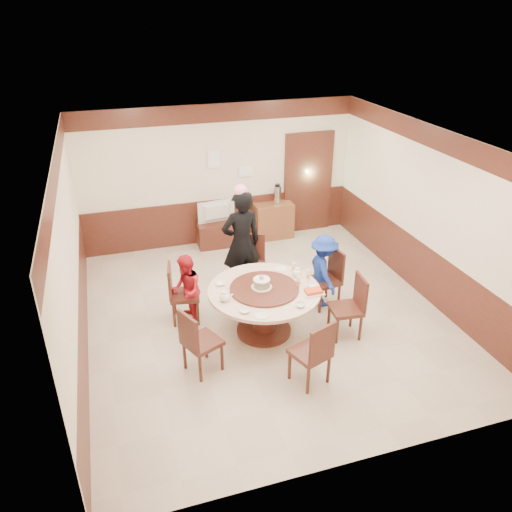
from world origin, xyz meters
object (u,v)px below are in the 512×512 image
object	(u,v)px
banquet_table	(264,302)
person_blue	(323,271)
person_standing	(241,243)
tv_stand	(218,234)
person_red	(186,290)
thermos	(277,195)
side_cabinet	(273,221)
birthday_cake	(262,283)
shrimp_platter	(313,292)
television	(218,212)

from	to	relation	value
banquet_table	person_blue	world-z (taller)	person_blue
person_blue	person_standing	bearing A→B (deg)	59.20
banquet_table	tv_stand	xyz separation A→B (m)	(0.05, 3.16, -0.28)
person_red	person_blue	world-z (taller)	person_blue
banquet_table	person_standing	world-z (taller)	person_standing
tv_stand	thermos	bearing A→B (deg)	1.35
person_standing	person_red	size ratio (longest dim) A/B	1.62
side_cabinet	person_blue	bearing A→B (deg)	-92.02
birthday_cake	shrimp_platter	bearing A→B (deg)	-27.07
tv_stand	thermos	size ratio (longest dim) A/B	2.24
banquet_table	shrimp_platter	xyz separation A→B (m)	(0.64, -0.32, 0.24)
television	thermos	xyz separation A→B (m)	(1.28, 0.03, 0.22)
tv_stand	thermos	world-z (taller)	thermos
tv_stand	television	distance (m)	0.47
birthday_cake	thermos	size ratio (longest dim) A/B	0.80
person_standing	television	xyz separation A→B (m)	(0.05, 1.93, -0.21)
person_standing	thermos	size ratio (longest dim) A/B	4.88
person_standing	thermos	xyz separation A→B (m)	(1.32, 1.96, 0.01)
shrimp_platter	thermos	size ratio (longest dim) A/B	0.79
shrimp_platter	person_red	bearing A→B (deg)	151.21
birthday_cake	banquet_table	bearing A→B (deg)	-30.04
thermos	birthday_cake	bearing A→B (deg)	-113.26
birthday_cake	shrimp_platter	distance (m)	0.75
side_cabinet	thermos	distance (m)	0.57
banquet_table	thermos	distance (m)	3.48
person_blue	birthday_cake	distance (m)	1.30
banquet_table	television	xyz separation A→B (m)	(0.05, 3.16, 0.19)
person_standing	tv_stand	bearing A→B (deg)	-96.53
banquet_table	shrimp_platter	distance (m)	0.75
banquet_table	side_cabinet	xyz separation A→B (m)	(1.26, 3.19, -0.16)
person_standing	shrimp_platter	xyz separation A→B (m)	(0.63, -1.55, -0.15)
shrimp_platter	tv_stand	bearing A→B (deg)	99.47
birthday_cake	shrimp_platter	size ratio (longest dim) A/B	1.02
banquet_table	television	bearing A→B (deg)	89.02
person_blue	tv_stand	distance (m)	2.93
person_standing	person_red	bearing A→B (deg)	25.62
shrimp_platter	tv_stand	distance (m)	3.57
person_red	thermos	size ratio (longest dim) A/B	3.01
birthday_cake	television	size ratio (longest dim) A/B	0.40
shrimp_platter	television	size ratio (longest dim) A/B	0.39
shrimp_platter	person_standing	bearing A→B (deg)	112.07
shrimp_platter	thermos	xyz separation A→B (m)	(0.70, 3.51, 0.16)
person_blue	birthday_cake	xyz separation A→B (m)	(-1.19, -0.46, 0.23)
person_blue	thermos	bearing A→B (deg)	-1.24
person_red	shrimp_platter	bearing A→B (deg)	67.10
person_standing	television	distance (m)	1.94
tv_stand	side_cabinet	world-z (taller)	side_cabinet
side_cabinet	birthday_cake	bearing A→B (deg)	-112.11
person_standing	television	size ratio (longest dim) A/B	2.41
person_red	television	distance (m)	2.79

